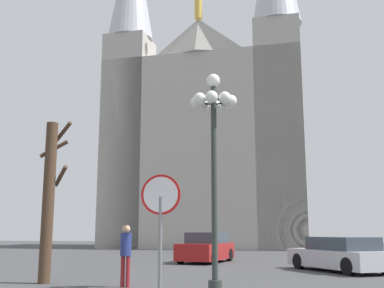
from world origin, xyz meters
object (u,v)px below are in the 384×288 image
parked_car_far_red (206,248)px  pedestrian_walking (126,249)px  parked_car_near_silver (340,255)px  stop_sign (161,212)px  street_lamp (214,132)px  cathedral (208,134)px  bare_tree (49,197)px

parked_car_far_red → pedestrian_walking: (-0.98, -10.62, 0.36)m
parked_car_near_silver → stop_sign: bearing=-117.2°
stop_sign → street_lamp: bearing=74.4°
cathedral → parked_car_near_silver: (8.09, -23.78, -9.99)m
cathedral → pedestrian_walking: 31.49m
cathedral → parked_car_near_silver: 27.03m
cathedral → street_lamp: (3.89, -30.62, -6.37)m
cathedral → parked_car_near_silver: cathedral is taller
stop_sign → parked_car_near_silver: (5.01, 9.77, -1.32)m
stop_sign → parked_car_far_red: 14.27m
street_lamp → pedestrian_walking: size_ratio=3.42×
cathedral → pedestrian_walking: size_ratio=19.20×
cathedral → street_lamp: bearing=-82.8°
bare_tree → parked_car_near_silver: (9.52, 5.66, -1.96)m
cathedral → bare_tree: 30.55m
bare_tree → parked_car_near_silver: bare_tree is taller
stop_sign → pedestrian_walking: stop_sign is taller
pedestrian_walking → street_lamp: bearing=-13.8°
street_lamp → pedestrian_walking: bearing=166.2°
cathedral → pedestrian_walking: bearing=-87.6°
bare_tree → parked_car_far_red: (3.67, 10.09, -1.90)m
street_lamp → bare_tree: 5.70m
parked_car_near_silver → street_lamp: bearing=-121.5°
parked_car_near_silver → pedestrian_walking: pedestrian_walking is taller
street_lamp → cathedral: bearing=97.2°
stop_sign → pedestrian_walking: bearing=116.9°
cathedral → stop_sign: bearing=-84.8°
parked_car_far_red → pedestrian_walking: 10.67m
cathedral → street_lamp: 31.51m
parked_car_near_silver → bare_tree: bearing=-149.3°
street_lamp → bare_tree: street_lamp is taller
street_lamp → pedestrian_walking: 4.20m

